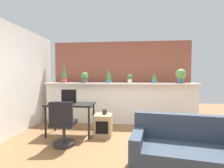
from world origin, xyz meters
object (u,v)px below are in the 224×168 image
object	(u,v)px
potted_plant_1	(85,77)
couch	(187,154)
vase_on_shelf	(105,112)
potted_plant_4	(154,78)
office_chair	(63,127)
potted_plant_3	(130,78)
potted_plant_0	(64,75)
potted_plant_2	(109,76)
desk	(71,107)
side_cube_shelf	(103,125)
potted_plant_5	(181,75)
tv_monitor	(69,96)

from	to	relation	value
potted_plant_1	couch	xyz separation A→B (m)	(2.13, -2.43, -1.08)
vase_on_shelf	potted_plant_1	bearing A→B (deg)	125.99
potted_plant_4	office_chair	xyz separation A→B (m)	(-2.01, -1.69, -0.95)
potted_plant_3	potted_plant_4	bearing A→B (deg)	1.93
couch	vase_on_shelf	bearing A→B (deg)	134.54
potted_plant_3	vase_on_shelf	world-z (taller)	potted_plant_3
potted_plant_0	potted_plant_2	bearing A→B (deg)	2.93
desk	side_cube_shelf	distance (m)	0.88
potted_plant_3	potted_plant_4	distance (m)	0.69
vase_on_shelf	couch	distance (m)	2.01
potted_plant_0	side_cube_shelf	size ratio (longest dim) A/B	1.07
potted_plant_4	potted_plant_5	bearing A→B (deg)	-2.45
potted_plant_2	office_chair	world-z (taller)	potted_plant_2
potted_plant_4	vase_on_shelf	bearing A→B (deg)	-142.14
potted_plant_0	desk	size ratio (longest dim) A/B	0.49
couch	office_chair	bearing A→B (deg)	161.35
potted_plant_0	potted_plant_1	bearing A→B (deg)	4.56
potted_plant_0	potted_plant_1	distance (m)	0.62
potted_plant_2	potted_plant_5	world-z (taller)	potted_plant_2
potted_plant_0	desk	world-z (taller)	potted_plant_0
office_chair	potted_plant_5	bearing A→B (deg)	31.42
potted_plant_3	vase_on_shelf	xyz separation A→B (m)	(-0.59, -0.97, -0.78)
potted_plant_5	desk	world-z (taller)	potted_plant_5
side_cube_shelf	couch	bearing A→B (deg)	-44.35
potted_plant_2	potted_plant_3	bearing A→B (deg)	-5.26
potted_plant_1	potted_plant_3	bearing A→B (deg)	-1.64
potted_plant_0	tv_monitor	world-z (taller)	potted_plant_0
potted_plant_0	potted_plant_4	bearing A→B (deg)	0.75
side_cube_shelf	couch	distance (m)	1.99
potted_plant_5	couch	size ratio (longest dim) A/B	0.24
potted_plant_5	vase_on_shelf	distance (m)	2.38
potted_plant_2	tv_monitor	distance (m)	1.38
potted_plant_5	desk	size ratio (longest dim) A/B	0.36
potted_plant_5	side_cube_shelf	xyz separation A→B (m)	(-2.03, -0.99, -1.18)
desk	office_chair	xyz separation A→B (m)	(0.08, -0.66, -0.28)
potted_plant_2	potted_plant_5	xyz separation A→B (m)	(2.02, -0.06, 0.04)
potted_plant_0	potted_plant_2	distance (m)	1.32
potted_plant_5	vase_on_shelf	size ratio (longest dim) A/B	3.27
vase_on_shelf	desk	bearing A→B (deg)	-177.39
potted_plant_2	desk	bearing A→B (deg)	-126.20
vase_on_shelf	couch	xyz separation A→B (m)	(1.39, -1.42, -0.28)
potted_plant_1	office_chair	xyz separation A→B (m)	(0.00, -1.71, -0.97)
potted_plant_1	potted_plant_4	bearing A→B (deg)	-0.41
potted_plant_2	potted_plant_0	bearing A→B (deg)	-177.07
potted_plant_2	potted_plant_5	size ratio (longest dim) A/B	1.11
potted_plant_5	tv_monitor	size ratio (longest dim) A/B	1.10
potted_plant_0	office_chair	xyz separation A→B (m)	(0.61, -1.66, -1.05)
potted_plant_0	side_cube_shelf	distance (m)	2.03
potted_plant_2	office_chair	size ratio (longest dim) A/B	0.48
potted_plant_2	potted_plant_4	size ratio (longest dim) A/B	1.48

